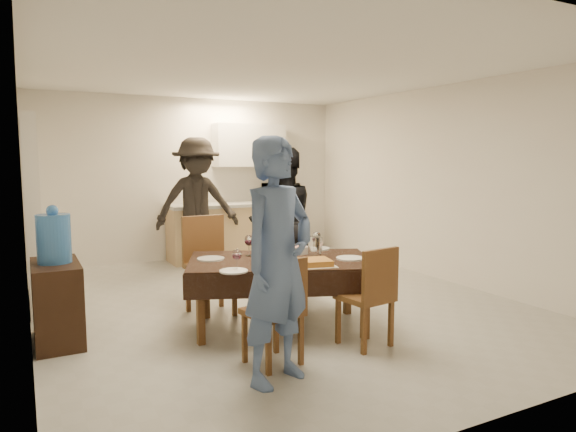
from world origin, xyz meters
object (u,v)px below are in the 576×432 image
dining_table (281,262)px  microwave (281,192)px  person_near (278,261)px  person_kitchen (197,203)px  wine_bottle (274,244)px  savoury_tart (309,263)px  water_pitcher (315,247)px  person_far (282,223)px  console (57,302)px  water_jug (54,239)px

dining_table → microwave: (1.75, 3.48, 0.42)m
dining_table → person_near: 1.21m
dining_table → person_kitchen: person_kitchen is taller
microwave → person_kitchen: person_kitchen is taller
wine_bottle → microwave: (1.80, 3.43, 0.24)m
microwave → savoury_tart: bearing=66.8°
water_pitcher → person_near: (-0.90, -1.00, 0.12)m
water_pitcher → person_far: size_ratio=0.11×
dining_table → savoury_tart: bearing=-53.4°
console → water_jug: bearing=0.0°
dining_table → savoury_tart: savoury_tart is taller
savoury_tart → microwave: microwave is taller
wine_bottle → water_pitcher: bearing=-14.0°
savoury_tart → microwave: size_ratio=0.81×
water_jug → person_near: (1.40, -1.63, -0.04)m
console → person_far: size_ratio=0.44×
wine_bottle → water_pitcher: (0.40, -0.10, -0.04)m
console → person_near: person_near is taller
person_near → person_kitchen: bearing=59.7°
savoury_tart → person_kitchen: 3.42m
dining_table → person_near: size_ratio=1.10×
console → person_far: bearing=10.6°
water_jug → savoury_tart: 2.27m
water_jug → water_pitcher: water_jug is taller
water_jug → person_near: person_near is taller
console → person_kitchen: person_kitchen is taller
water_jug → wine_bottle: size_ratio=1.54×
savoury_tart → person_far: person_far is taller
water_jug → microwave: (3.70, 2.90, 0.12)m
person_near → person_far: person_near is taller
wine_bottle → water_pitcher: 0.41m
console → person_near: size_ratio=0.43×
water_pitcher → savoury_tart: size_ratio=0.45×
water_pitcher → person_near: bearing=-132.0°
water_jug → person_kitchen: bearing=49.6°
person_far → person_near: bearing=55.0°
dining_table → water_pitcher: water_pitcher is taller
wine_bottle → microwave: size_ratio=0.51×
console → water_pitcher: bearing=-15.4°
wine_bottle → savoury_tart: (0.15, -0.43, -0.11)m
dining_table → person_far: person_far is taller
person_near → person_kitchen: (0.68, 4.08, 0.07)m
water_jug → person_near: size_ratio=0.24×
person_near → wine_bottle: bearing=44.7°
water_pitcher → microwave: microwave is taller
water_jug → person_far: (2.50, 0.47, -0.06)m
water_pitcher → person_far: bearing=79.7°
microwave → dining_table: bearing=63.2°
person_kitchen → person_far: bearing=-78.1°
dining_table → water_pitcher: (0.35, -0.05, 0.13)m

